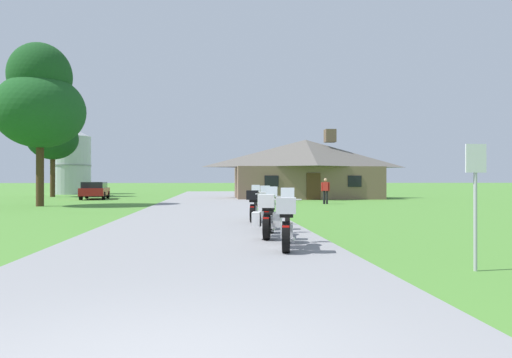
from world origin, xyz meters
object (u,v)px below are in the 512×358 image
at_px(metal_signpost_roadside, 475,191).
at_px(metal_silo_distant, 71,161).
at_px(motorcycle_black_second_in_row, 268,216).
at_px(parked_red_suv_far_left, 95,190).
at_px(bystander_red_shirt_near_lodge, 325,190).
at_px(motorcycle_yellow_farthest_in_row, 254,206).
at_px(parked_navy_sedan_far_left, 97,189).
at_px(motorcycle_red_nearest_to_camera, 287,223).
at_px(tree_left_far, 53,133).
at_px(tree_left_near, 40,101).
at_px(motorcycle_silver_third_in_row, 266,210).

distance_m(metal_signpost_roadside, metal_silo_distant, 49.73).
relative_size(motorcycle_black_second_in_row, parked_red_suv_far_left, 0.43).
xyz_separation_m(bystander_red_shirt_near_lodge, parked_red_suv_far_left, (-16.82, 9.06, -0.15)).
bearing_deg(metal_signpost_roadside, metal_silo_distant, 114.27).
height_order(motorcycle_black_second_in_row, motorcycle_yellow_farthest_in_row, same).
relative_size(motorcycle_black_second_in_row, parked_navy_sedan_far_left, 0.46).
bearing_deg(motorcycle_black_second_in_row, metal_signpost_roadside, -43.55).
distance_m(motorcycle_black_second_in_row, parked_navy_sedan_far_left, 36.32).
xyz_separation_m(motorcycle_red_nearest_to_camera, tree_left_far, (-16.50, 33.96, 5.30)).
bearing_deg(tree_left_near, motorcycle_silver_third_in_row, -49.39).
xyz_separation_m(tree_left_far, parked_red_suv_far_left, (5.27, -5.74, -5.14)).
distance_m(motorcycle_red_nearest_to_camera, tree_left_far, 38.13).
bearing_deg(tree_left_near, motorcycle_black_second_in_row, -54.37).
relative_size(motorcycle_red_nearest_to_camera, parked_navy_sedan_far_left, 0.46).
bearing_deg(motorcycle_yellow_farthest_in_row, parked_navy_sedan_far_left, 123.19).
xyz_separation_m(motorcycle_black_second_in_row, tree_left_near, (-11.66, 16.27, 5.64)).
distance_m(motorcycle_red_nearest_to_camera, parked_red_suv_far_left, 30.37).
bearing_deg(tree_left_far, parked_red_suv_far_left, -47.42).
height_order(motorcycle_silver_third_in_row, bystander_red_shirt_near_lodge, bystander_red_shirt_near_lodge).
distance_m(motorcycle_silver_third_in_row, parked_red_suv_far_left, 26.38).
bearing_deg(motorcycle_yellow_farthest_in_row, metal_silo_distant, 125.15).
xyz_separation_m(motorcycle_silver_third_in_row, parked_red_suv_far_left, (-11.27, 23.85, 0.16)).
bearing_deg(motorcycle_red_nearest_to_camera, parked_navy_sedan_far_left, 120.22).
bearing_deg(tree_left_far, motorcycle_black_second_in_row, -62.97).
bearing_deg(parked_navy_sedan_far_left, motorcycle_silver_third_in_row, -77.87).
relative_size(motorcycle_black_second_in_row, tree_left_near, 0.21).
bearing_deg(metal_signpost_roadside, parked_navy_sedan_far_left, 112.47).
bearing_deg(metal_signpost_roadside, tree_left_far, 118.00).
relative_size(tree_left_far, metal_silo_distant, 1.19).
relative_size(motorcycle_red_nearest_to_camera, tree_left_far, 0.23).
height_order(tree_left_near, metal_silo_distant, tree_left_near).
distance_m(tree_left_near, parked_red_suv_far_left, 11.43).
bearing_deg(metal_signpost_roadside, motorcycle_silver_third_in_row, 112.37).
relative_size(motorcycle_red_nearest_to_camera, metal_silo_distant, 0.28).
xyz_separation_m(tree_left_far, metal_silo_distant, (-1.09, 8.91, -2.17)).
bearing_deg(tree_left_far, motorcycle_red_nearest_to_camera, -64.08).
bearing_deg(metal_signpost_roadside, motorcycle_yellow_farthest_in_row, 108.09).
bearing_deg(motorcycle_yellow_farthest_in_row, motorcycle_black_second_in_row, -80.97).
height_order(motorcycle_black_second_in_row, metal_silo_distant, metal_silo_distant).
bearing_deg(tree_left_near, bystander_red_shirt_near_lodge, 3.13).
bearing_deg(parked_red_suv_far_left, motorcycle_red_nearest_to_camera, -74.76).
bearing_deg(metal_signpost_roadside, bystander_red_shirt_near_lodge, 82.70).
bearing_deg(motorcycle_yellow_farthest_in_row, metal_signpost_roadside, -62.50).
bearing_deg(metal_silo_distant, parked_navy_sedan_far_left, -56.72).
bearing_deg(motorcycle_red_nearest_to_camera, parked_red_suv_far_left, 121.99).
distance_m(bystander_red_shirt_near_lodge, parked_navy_sedan_far_left, 25.04).
distance_m(motorcycle_yellow_farthest_in_row, tree_left_far, 32.26).
relative_size(tree_left_far, parked_navy_sedan_far_left, 2.00).
distance_m(bystander_red_shirt_near_lodge, metal_signpost_roadside, 21.74).
height_order(motorcycle_silver_third_in_row, parked_navy_sedan_far_left, motorcycle_silver_third_in_row).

